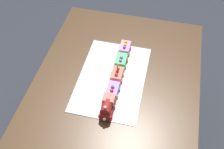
{
  "coord_description": "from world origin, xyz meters",
  "views": [
    {
      "loc": [
        -0.96,
        -0.21,
        2.04
      ],
      "look_at": [
        0.07,
        0.03,
        0.77
      ],
      "focal_mm": 43.78,
      "sensor_mm": 36.0,
      "label": 1
    }
  ],
  "objects_px": {
    "cake_locomotive": "(107,107)",
    "cake_car_tanker_bubblegum": "(125,48)",
    "cake_car_hopper_mint_green": "(121,61)",
    "dining_table": "(114,98)",
    "birthday_candle": "(117,67)",
    "cake_car_caboose_coral": "(117,75)",
    "cake_car_flatbed_lavender": "(112,90)"
  },
  "relations": [
    {
      "from": "cake_locomotive",
      "to": "cake_car_tanker_bubblegum",
      "type": "distance_m",
      "value": 0.48
    },
    {
      "from": "cake_car_hopper_mint_green",
      "to": "cake_car_tanker_bubblegum",
      "type": "distance_m",
      "value": 0.12
    },
    {
      "from": "dining_table",
      "to": "cake_car_hopper_mint_green",
      "type": "distance_m",
      "value": 0.24
    },
    {
      "from": "dining_table",
      "to": "birthday_candle",
      "type": "bearing_deg",
      "value": 1.18
    },
    {
      "from": "cake_car_tanker_bubblegum",
      "to": "birthday_candle",
      "type": "relative_size",
      "value": 2.01
    },
    {
      "from": "cake_car_caboose_coral",
      "to": "cake_car_hopper_mint_green",
      "type": "relative_size",
      "value": 1.0
    },
    {
      "from": "cake_car_tanker_bubblegum",
      "to": "birthday_candle",
      "type": "distance_m",
      "value": 0.24
    },
    {
      "from": "cake_car_flatbed_lavender",
      "to": "birthday_candle",
      "type": "height_order",
      "value": "birthday_candle"
    },
    {
      "from": "cake_car_flatbed_lavender",
      "to": "birthday_candle",
      "type": "relative_size",
      "value": 2.01
    },
    {
      "from": "cake_car_tanker_bubblegum",
      "to": "dining_table",
      "type": "bearing_deg",
      "value": -179.68
    },
    {
      "from": "dining_table",
      "to": "cake_car_flatbed_lavender",
      "type": "relative_size",
      "value": 14.0
    },
    {
      "from": "cake_car_caboose_coral",
      "to": "cake_car_tanker_bubblegum",
      "type": "relative_size",
      "value": 1.0
    },
    {
      "from": "cake_locomotive",
      "to": "birthday_candle",
      "type": "height_order",
      "value": "birthday_candle"
    },
    {
      "from": "dining_table",
      "to": "cake_locomotive",
      "type": "bearing_deg",
      "value": 179.44
    },
    {
      "from": "cake_car_caboose_coral",
      "to": "cake_car_hopper_mint_green",
      "type": "bearing_deg",
      "value": 0.0
    },
    {
      "from": "cake_car_caboose_coral",
      "to": "cake_car_tanker_bubblegum",
      "type": "bearing_deg",
      "value": 0.0
    },
    {
      "from": "dining_table",
      "to": "cake_car_tanker_bubblegum",
      "type": "distance_m",
      "value": 0.34
    },
    {
      "from": "cake_car_flatbed_lavender",
      "to": "birthday_candle",
      "type": "bearing_deg",
      "value": 0.0
    },
    {
      "from": "dining_table",
      "to": "birthday_candle",
      "type": "xyz_separation_m",
      "value": [
        0.08,
        0.0,
        0.21
      ]
    },
    {
      "from": "cake_locomotive",
      "to": "cake_car_tanker_bubblegum",
      "type": "bearing_deg",
      "value": 0.0
    },
    {
      "from": "cake_car_hopper_mint_green",
      "to": "cake_car_flatbed_lavender",
      "type": "bearing_deg",
      "value": 180.0
    },
    {
      "from": "cake_car_flatbed_lavender",
      "to": "cake_car_tanker_bubblegum",
      "type": "distance_m",
      "value": 0.35
    },
    {
      "from": "cake_car_tanker_bubblegum",
      "to": "cake_car_hopper_mint_green",
      "type": "bearing_deg",
      "value": 180.0
    },
    {
      "from": "cake_car_hopper_mint_green",
      "to": "cake_car_tanker_bubblegum",
      "type": "height_order",
      "value": "same"
    },
    {
      "from": "dining_table",
      "to": "cake_locomotive",
      "type": "distance_m",
      "value": 0.24
    },
    {
      "from": "cake_car_caboose_coral",
      "to": "cake_car_tanker_bubblegum",
      "type": "distance_m",
      "value": 0.24
    },
    {
      "from": "cake_car_caboose_coral",
      "to": "birthday_candle",
      "type": "xyz_separation_m",
      "value": [
        0.01,
        0.0,
        0.07
      ]
    },
    {
      "from": "cake_car_tanker_bubblegum",
      "to": "cake_locomotive",
      "type": "bearing_deg",
      "value": -180.0
    },
    {
      "from": "dining_table",
      "to": "cake_car_flatbed_lavender",
      "type": "xyz_separation_m",
      "value": [
        -0.05,
        0.0,
        0.14
      ]
    },
    {
      "from": "birthday_candle",
      "to": "cake_car_hopper_mint_green",
      "type": "bearing_deg",
      "value": 0.0
    },
    {
      "from": "cake_car_caboose_coral",
      "to": "cake_car_hopper_mint_green",
      "type": "distance_m",
      "value": 0.12
    },
    {
      "from": "dining_table",
      "to": "birthday_candle",
      "type": "height_order",
      "value": "birthday_candle"
    }
  ]
}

